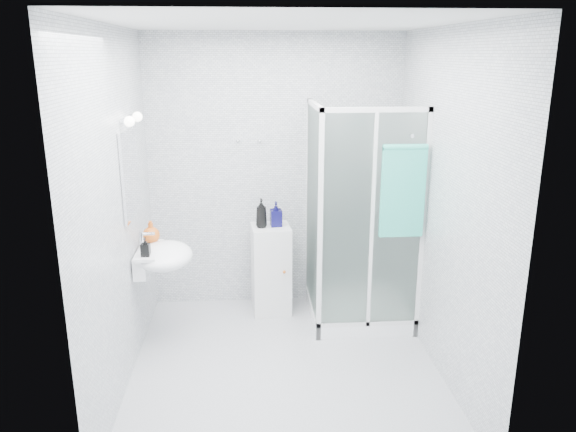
{
  "coord_description": "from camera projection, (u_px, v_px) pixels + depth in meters",
  "views": [
    {
      "loc": [
        -0.27,
        -3.95,
        2.4
      ],
      "look_at": [
        0.05,
        0.35,
        1.15
      ],
      "focal_mm": 35.0,
      "sensor_mm": 36.0,
      "label": 1
    }
  ],
  "objects": [
    {
      "name": "shower_enclosure",
      "position": [
        352.0,
        276.0,
        5.13
      ],
      "size": [
        0.9,
        0.95,
        2.0
      ],
      "color": "white",
      "rests_on": "ground"
    },
    {
      "name": "soap_dispenser_black",
      "position": [
        145.0,
        247.0,
        4.41
      ],
      "size": [
        0.07,
        0.07,
        0.15
      ],
      "primitive_type": "imported",
      "rotation": [
        0.0,
        0.0,
        -0.07
      ],
      "color": "black",
      "rests_on": "wall_basin"
    },
    {
      "name": "hand_towel",
      "position": [
        403.0,
        189.0,
        4.52
      ],
      "size": [
        0.36,
        0.05,
        0.76
      ],
      "color": "#2FB39A",
      "rests_on": "shower_enclosure"
    },
    {
      "name": "shampoo_bottle_b",
      "position": [
        276.0,
        214.0,
        5.2
      ],
      "size": [
        0.11,
        0.12,
        0.23
      ],
      "primitive_type": "imported",
      "rotation": [
        0.0,
        0.0,
        0.1
      ],
      "color": "#0C0A3E",
      "rests_on": "storage_cabinet"
    },
    {
      "name": "room",
      "position": [
        285.0,
        210.0,
        4.11
      ],
      "size": [
        2.4,
        2.6,
        2.6
      ],
      "color": "silver",
      "rests_on": "ground"
    },
    {
      "name": "soap_dispenser_orange",
      "position": [
        151.0,
        232.0,
        4.73
      ],
      "size": [
        0.15,
        0.15,
        0.19
      ],
      "primitive_type": "imported",
      "rotation": [
        0.0,
        0.0,
        -0.05
      ],
      "color": "#BF5416",
      "rests_on": "wall_basin"
    },
    {
      "name": "wall_hooks",
      "position": [
        249.0,
        141.0,
        5.21
      ],
      "size": [
        0.23,
        0.06,
        0.03
      ],
      "color": "silver",
      "rests_on": "room"
    },
    {
      "name": "shampoo_bottle_a",
      "position": [
        261.0,
        213.0,
        5.15
      ],
      "size": [
        0.12,
        0.12,
        0.27
      ],
      "primitive_type": "imported",
      "rotation": [
        0.0,
        0.0,
        0.15
      ],
      "color": "black",
      "rests_on": "storage_cabinet"
    },
    {
      "name": "storage_cabinet",
      "position": [
        271.0,
        269.0,
        5.34
      ],
      "size": [
        0.38,
        0.39,
        0.86
      ],
      "rotation": [
        0.0,
        0.0,
        0.08
      ],
      "color": "silver",
      "rests_on": "ground"
    },
    {
      "name": "wall_basin",
      "position": [
        162.0,
        256.0,
        4.61
      ],
      "size": [
        0.46,
        0.56,
        0.35
      ],
      "color": "white",
      "rests_on": "ground"
    },
    {
      "name": "mirror",
      "position": [
        130.0,
        173.0,
        4.4
      ],
      "size": [
        0.02,
        0.6,
        0.7
      ],
      "primitive_type": "cube",
      "color": "white",
      "rests_on": "room"
    },
    {
      "name": "vanity_lights",
      "position": [
        133.0,
        119.0,
        4.29
      ],
      "size": [
        0.1,
        0.4,
        0.08
      ],
      "color": "silver",
      "rests_on": "room"
    }
  ]
}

